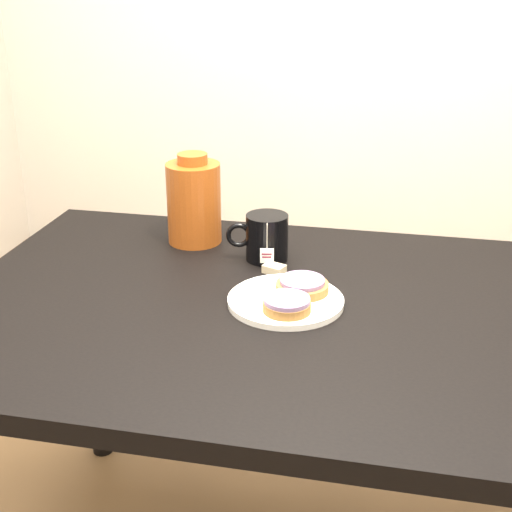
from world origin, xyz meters
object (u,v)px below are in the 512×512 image
at_px(plate, 286,300).
at_px(mug, 266,237).
at_px(table, 296,343).
at_px(bagel_package, 194,202).
at_px(bagel_back, 302,286).
at_px(teabag_pouch, 274,269).
at_px(bagel_front, 287,304).

distance_m(plate, mug, 0.23).
bearing_deg(mug, table, -75.40).
bearing_deg(plate, bagel_package, 133.13).
xyz_separation_m(table, plate, (-0.02, 0.00, 0.09)).
bearing_deg(mug, plate, -80.18).
height_order(bagel_back, teabag_pouch, bagel_back).
bearing_deg(teabag_pouch, table, -63.71).
bearing_deg(bagel_package, mug, -21.66).
xyz_separation_m(bagel_front, teabag_pouch, (-0.06, 0.20, -0.02)).
bearing_deg(table, bagel_front, -103.54).
distance_m(mug, bagel_package, 0.21).
bearing_deg(plate, bagel_back, 54.35).
bearing_deg(bagel_front, teabag_pouch, 107.29).
xyz_separation_m(table, mug, (-0.11, 0.22, 0.14)).
height_order(bagel_back, mug, mug).
height_order(bagel_front, teabag_pouch, bagel_front).
bearing_deg(plate, bagel_front, -77.80).
bearing_deg(bagel_package, table, -44.90).
xyz_separation_m(mug, bagel_package, (-0.19, 0.08, 0.05)).
distance_m(bagel_back, teabag_pouch, 0.13).
xyz_separation_m(bagel_back, teabag_pouch, (-0.08, 0.11, -0.02)).
bearing_deg(mug, bagel_front, -81.86).
relative_size(plate, mug, 1.56).
bearing_deg(mug, bagel_back, -69.47).
xyz_separation_m(table, bagel_front, (-0.01, -0.05, 0.11)).
distance_m(bagel_front, teabag_pouch, 0.21).
height_order(plate, bagel_package, bagel_package).
bearing_deg(teabag_pouch, mug, 114.88).
xyz_separation_m(bagel_back, bagel_package, (-0.30, 0.25, 0.07)).
bearing_deg(plate, mug, 111.06).
relative_size(bagel_back, mug, 0.84).
relative_size(bagel_front, bagel_package, 0.60).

